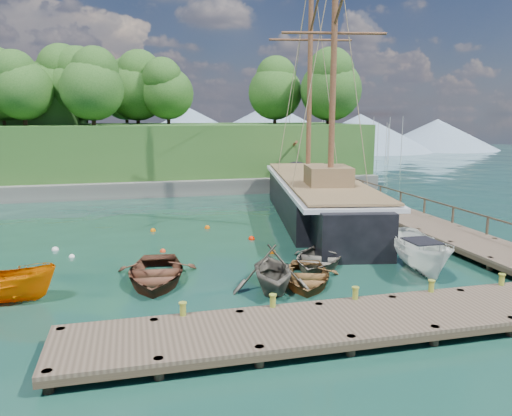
% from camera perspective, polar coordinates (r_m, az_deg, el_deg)
% --- Properties ---
extents(ground, '(160.00, 160.00, 0.00)m').
position_cam_1_polar(ground, '(22.15, 0.79, -7.66)').
color(ground, '#18382D').
rests_on(ground, ground).
extents(dock_near, '(20.00, 3.20, 1.10)m').
position_cam_1_polar(dock_near, '(16.98, 13.28, -12.26)').
color(dock_near, '#493A2E').
rests_on(dock_near, ground).
extents(dock_east, '(3.20, 24.00, 1.10)m').
position_cam_1_polar(dock_east, '(32.78, 17.35, -1.32)').
color(dock_east, '#493A2E').
rests_on(dock_east, ground).
extents(bollard_0, '(0.26, 0.26, 0.45)m').
position_cam_1_polar(bollard_0, '(16.81, -8.27, -13.94)').
color(bollard_0, olive).
rests_on(bollard_0, ground).
extents(bollard_1, '(0.26, 0.26, 0.45)m').
position_cam_1_polar(bollard_1, '(17.31, 1.92, -13.07)').
color(bollard_1, olive).
rests_on(bollard_1, ground).
extents(bollard_2, '(0.26, 0.26, 0.45)m').
position_cam_1_polar(bollard_2, '(18.30, 11.19, -11.92)').
color(bollard_2, olive).
rests_on(bollard_2, ground).
extents(bollard_3, '(0.26, 0.26, 0.45)m').
position_cam_1_polar(bollard_3, '(19.70, 19.26, -10.67)').
color(bollard_3, olive).
rests_on(bollard_3, ground).
extents(bollard_4, '(0.26, 0.26, 0.45)m').
position_cam_1_polar(bollard_4, '(21.43, 26.09, -9.43)').
color(bollard_4, olive).
rests_on(bollard_4, ground).
extents(rowboat_0, '(4.05, 5.29, 1.02)m').
position_cam_1_polar(rowboat_0, '(21.70, -11.42, -8.28)').
color(rowboat_0, '#502D1E').
rests_on(rowboat_0, ground).
extents(rowboat_1, '(3.76, 4.19, 1.96)m').
position_cam_1_polar(rowboat_1, '(20.39, 1.81, -9.32)').
color(rowboat_1, '#595349').
rests_on(rowboat_1, ground).
extents(rowboat_2, '(4.11, 4.85, 0.85)m').
position_cam_1_polar(rowboat_2, '(21.18, 5.71, -8.59)').
color(rowboat_2, brown).
rests_on(rowboat_2, ground).
extents(rowboat_3, '(4.98, 5.32, 0.90)m').
position_cam_1_polar(rowboat_3, '(23.67, 7.09, -6.54)').
color(rowboat_3, '#5F5A4E').
rests_on(rowboat_3, ground).
extents(motorboat_orange, '(4.25, 2.15, 1.57)m').
position_cam_1_polar(motorboat_orange, '(21.32, -26.93, -9.61)').
color(motorboat_orange, '#DD6A00').
rests_on(motorboat_orange, ground).
extents(cabin_boat_white, '(2.71, 5.12, 1.88)m').
position_cam_1_polar(cabin_boat_white, '(23.79, 18.25, -6.91)').
color(cabin_boat_white, white).
rests_on(cabin_boat_white, ground).
extents(schooner, '(8.85, 28.14, 20.89)m').
position_cam_1_polar(schooner, '(34.29, 7.02, 0.84)').
color(schooner, black).
rests_on(schooner, ground).
extents(mooring_buoy_0, '(0.28, 0.28, 0.28)m').
position_cam_1_polar(mooring_buoy_0, '(26.41, -20.31, -5.31)').
color(mooring_buoy_0, white).
rests_on(mooring_buoy_0, ground).
extents(mooring_buoy_1, '(0.30, 0.30, 0.30)m').
position_cam_1_polar(mooring_buoy_1, '(26.19, -10.60, -4.95)').
color(mooring_buoy_1, red).
rests_on(mooring_buoy_1, ground).
extents(mooring_buoy_2, '(0.36, 0.36, 0.36)m').
position_cam_1_polar(mooring_buoy_2, '(28.24, -0.51, -3.61)').
color(mooring_buoy_2, red).
rests_on(mooring_buoy_2, ground).
extents(mooring_buoy_3, '(0.28, 0.28, 0.28)m').
position_cam_1_polar(mooring_buoy_3, '(28.31, 5.46, -3.62)').
color(mooring_buoy_3, white).
rests_on(mooring_buoy_3, ground).
extents(mooring_buoy_4, '(0.32, 0.32, 0.32)m').
position_cam_1_polar(mooring_buoy_4, '(30.83, -11.69, -2.61)').
color(mooring_buoy_4, orange).
rests_on(mooring_buoy_4, ground).
extents(mooring_buoy_5, '(0.33, 0.33, 0.33)m').
position_cam_1_polar(mooring_buoy_5, '(31.10, -5.59, -2.33)').
color(mooring_buoy_5, '#D35400').
rests_on(mooring_buoy_5, ground).
extents(mooring_buoy_6, '(0.36, 0.36, 0.36)m').
position_cam_1_polar(mooring_buoy_6, '(28.03, -21.96, -4.51)').
color(mooring_buoy_6, silver).
rests_on(mooring_buoy_6, ground).
extents(mooring_buoy_7, '(0.34, 0.34, 0.34)m').
position_cam_1_polar(mooring_buoy_7, '(25.53, 1.90, -5.17)').
color(mooring_buoy_7, '#E35F00').
rests_on(mooring_buoy_7, ground).
extents(headland, '(51.00, 19.31, 12.90)m').
position_cam_1_polar(headland, '(52.26, -22.48, 8.31)').
color(headland, '#474744').
rests_on(headland, ground).
extents(distant_ridge, '(117.00, 40.00, 10.00)m').
position_cam_1_polar(distant_ridge, '(90.89, -7.96, 8.92)').
color(distant_ridge, '#728CA5').
rests_on(distant_ridge, ground).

